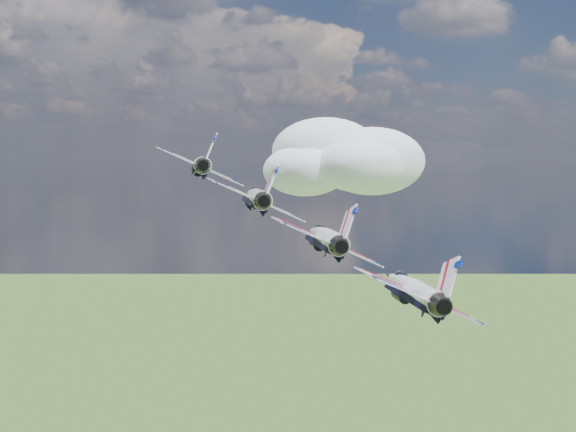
# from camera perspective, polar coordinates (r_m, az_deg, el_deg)

# --- Properties ---
(cloud_far) EXTENTS (56.23, 44.18, 22.09)m
(cloud_far) POSITION_cam_1_polar(r_m,az_deg,el_deg) (241.51, 4.94, 4.50)
(cloud_far) COLOR white
(jet_0) EXTENTS (15.09, 18.36, 8.93)m
(jet_0) POSITION_cam_1_polar(r_m,az_deg,el_deg) (91.15, -6.89, 4.03)
(jet_0) COLOR white
(jet_1) EXTENTS (15.09, 18.36, 8.93)m
(jet_1) POSITION_cam_1_polar(r_m,az_deg,el_deg) (81.46, -2.56, 1.50)
(jet_1) COLOR white
(jet_2) EXTENTS (15.09, 18.36, 8.93)m
(jet_2) POSITION_cam_1_polar(r_m,az_deg,el_deg) (72.56, 2.87, -1.69)
(jet_2) COLOR white
(jet_3) EXTENTS (15.09, 18.36, 8.93)m
(jet_3) POSITION_cam_1_polar(r_m,az_deg,el_deg) (64.77, 9.74, -5.68)
(jet_3) COLOR silver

